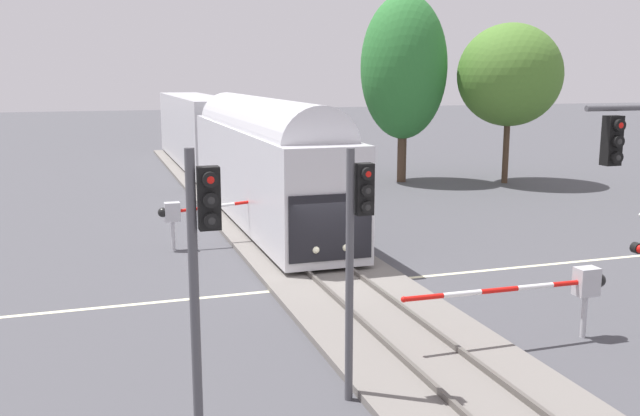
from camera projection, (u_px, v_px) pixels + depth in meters
ground_plane at (338, 285)px, 21.93m from camera, size 220.00×220.00×0.00m
road_centre_stripe at (338, 285)px, 21.93m from camera, size 44.00×0.20×0.01m
railway_track at (338, 282)px, 21.91m from camera, size 4.40×80.00×0.32m
commuter_train at (225, 141)px, 39.01m from camera, size 3.04×39.36×5.16m
crossing_gate_near at (567, 286)px, 17.15m from camera, size 5.52×0.40×1.80m
crossing_gate_far at (194, 211)px, 26.24m from camera, size 6.43×0.40×1.94m
traffic_signal_near_left at (202, 259)px, 11.13m from camera, size 0.53×0.38×5.36m
traffic_signal_median at (357, 234)px, 13.61m from camera, size 0.53×0.38×5.10m
maple_right_background at (510, 75)px, 41.14m from camera, size 6.09×6.09×9.37m
oak_far_right at (404, 67)px, 41.56m from camera, size 5.11×5.11×11.07m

